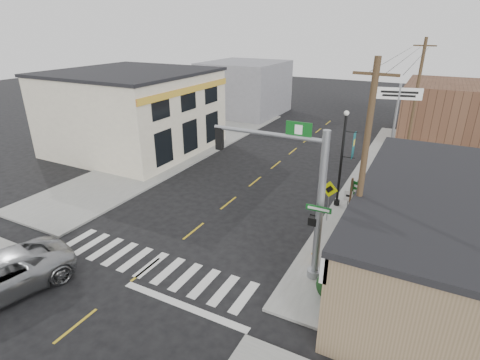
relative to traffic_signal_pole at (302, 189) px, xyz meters
The scene contains 19 objects.
ground 8.24m from the traffic_signal_pole, 154.81° to the right, with size 140.00×140.00×0.00m, color black.
sidewalk_right 11.17m from the traffic_signal_pole, 75.27° to the left, with size 6.00×38.00×0.13m, color gray.
sidewalk_left 18.82m from the traffic_signal_pole, 146.94° to the left, with size 6.00×38.00×0.13m, color gray.
center_line 9.16m from the traffic_signal_pole, 141.85° to the left, with size 0.12×56.00×0.01m, color gold.
crosswalk 8.10m from the traffic_signal_pole, 157.83° to the right, with size 11.00×2.20×0.01m, color silver.
left_building 22.29m from the traffic_signal_pole, 150.40° to the left, with size 12.00×12.00×6.80m, color beige.
bldg_distant_right 27.62m from the traffic_signal_pole, 78.22° to the left, with size 8.00×10.00×5.60m, color brown.
bldg_distant_left 33.82m from the traffic_signal_pole, 120.92° to the left, with size 9.00×10.00×6.40m, color gray.
traffic_signal_pole is the anchor object (origin of this frame).
guide_sign 5.90m from the traffic_signal_pole, 70.43° to the left, with size 1.69×0.14×2.95m.
fire_hydrant 3.96m from the traffic_signal_pole, 64.95° to the left, with size 0.22×0.22×0.71m.
ped_crossing_sign 5.89m from the traffic_signal_pole, 90.75° to the left, with size 0.96×0.07×2.48m.
lamp_post 7.72m from the traffic_signal_pole, 90.07° to the left, with size 0.78×0.61×5.98m.
dance_center_sign 15.64m from the traffic_signal_pole, 82.93° to the left, with size 3.12×0.19×6.62m.
bare_tree 3.12m from the traffic_signal_pole, 16.68° to the left, with size 2.21×2.21×4.42m.
shrub_front 4.20m from the traffic_signal_pole, 26.43° to the right, with size 1.31×1.31×0.98m, color #1B3919.
shrub_back 7.65m from the traffic_signal_pole, 56.19° to the left, with size 1.13×1.13×0.85m, color #153216.
utility_pole_near 2.43m from the traffic_signal_pole, 13.92° to the left, with size 1.65×0.25×9.50m.
utility_pole_far 19.84m from the traffic_signal_pole, 81.71° to the left, with size 1.68×0.25×9.64m.
Camera 1 is at (10.67, -10.90, 10.65)m, focal length 28.00 mm.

